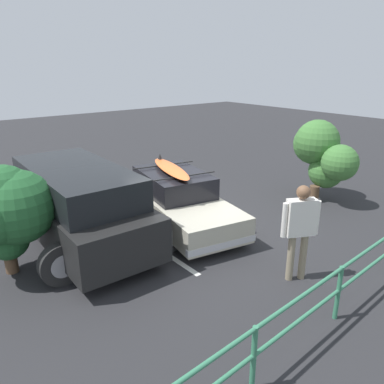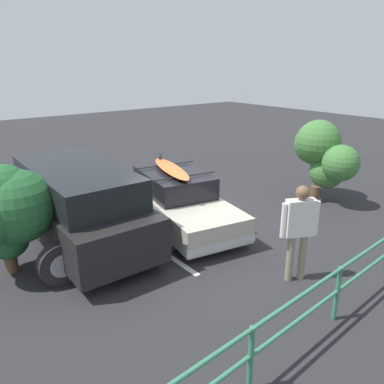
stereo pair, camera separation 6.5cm
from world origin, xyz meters
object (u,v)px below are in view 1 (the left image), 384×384
Objects in this scene: suv_car at (78,204)px; person_bystander at (300,225)px; bush_near_right at (8,209)px; sedan_car at (176,199)px; bush_near_left at (322,151)px.

person_bystander reaches higher than suv_car.
bush_near_right reaches higher than person_bystander.
bush_near_right is (3.80, 0.17, 0.71)m from sedan_car.
bush_near_left is (-6.55, 1.55, 0.51)m from suv_car.
bush_near_left reaches higher than sedan_car.
bush_near_left is 1.08× the size of bush_near_right.
suv_car is 2.61× the size of person_bystander.
suv_car is at bearing -8.34° from sedan_car.
person_bystander is at bearing 122.94° from suv_car.
bush_near_left reaches higher than suv_car.
bush_near_right is at bearing 19.45° from suv_car.
bush_near_left is at bearing 172.62° from bush_near_right.
person_bystander is (-0.15, 3.50, 0.49)m from sedan_car.
sedan_car is at bearing 171.66° from suv_car.
bush_near_left reaches higher than bush_near_right.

